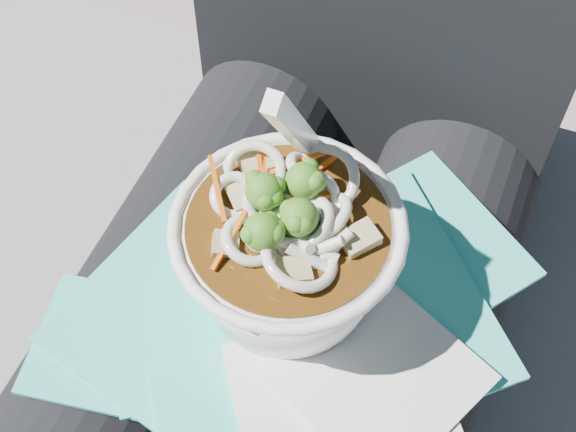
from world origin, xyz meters
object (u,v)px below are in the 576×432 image
at_px(stone_ledge, 321,344).
at_px(lap, 271,343).
at_px(udon_bowl, 288,249).
at_px(plastic_bag, 293,316).
at_px(person_body, 311,240).

height_order(stone_ledge, lap, lap).
bearing_deg(udon_bowl, plastic_bag, -56.30).
distance_m(person_body, plastic_bag, 0.12).
xyz_separation_m(lap, person_body, (0.00, 0.09, 0.03)).
height_order(stone_ledge, person_body, person_body).
relative_size(stone_ledge, plastic_bag, 2.56).
distance_m(stone_ledge, lap, 0.33).
distance_m(person_body, udon_bowl, 0.15).
relative_size(person_body, udon_bowl, 4.85).
height_order(person_body, plastic_bag, person_body).
bearing_deg(stone_ledge, person_body, -90.00).
height_order(lap, udon_bowl, udon_bowl).
xyz_separation_m(stone_ledge, lap, (0.00, -0.15, 0.30)).
distance_m(stone_ledge, plastic_bag, 0.41).
xyz_separation_m(stone_ledge, udon_bowl, (0.01, -0.15, 0.45)).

